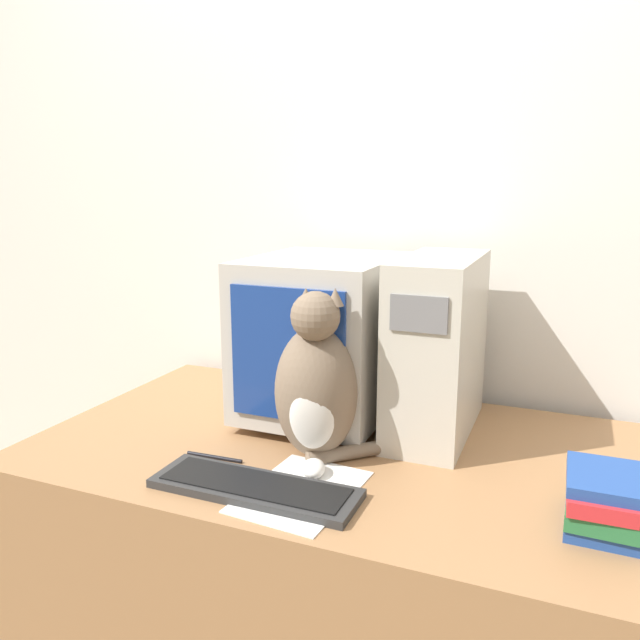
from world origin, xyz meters
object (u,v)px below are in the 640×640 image
at_px(keyboard, 255,488).
at_px(book_stack, 603,500).
at_px(crt_monitor, 323,336).
at_px(pen, 214,457).
at_px(computer_tower, 437,346).
at_px(cat, 317,387).

distance_m(keyboard, book_stack, 0.68).
height_order(keyboard, book_stack, book_stack).
bearing_deg(crt_monitor, pen, -110.27).
xyz_separation_m(computer_tower, book_stack, (0.40, -0.35, -0.17)).
bearing_deg(cat, pen, -173.26).
bearing_deg(pen, crt_monitor, 69.73).
bearing_deg(computer_tower, crt_monitor, -176.18).
height_order(computer_tower, pen, computer_tower).
relative_size(computer_tower, book_stack, 2.32).
bearing_deg(computer_tower, cat, -129.77).
bearing_deg(keyboard, computer_tower, 60.28).
bearing_deg(crt_monitor, book_stack, -25.06).
xyz_separation_m(crt_monitor, keyboard, (0.03, -0.46, -0.22)).
bearing_deg(book_stack, keyboard, -168.87).
height_order(computer_tower, keyboard, computer_tower).
distance_m(crt_monitor, computer_tower, 0.31).
height_order(keyboard, pen, keyboard).
xyz_separation_m(crt_monitor, cat, (0.09, -0.25, -0.06)).
relative_size(cat, pen, 2.86).
height_order(keyboard, cat, cat).
bearing_deg(cat, book_stack, -27.13).
bearing_deg(keyboard, cat, 76.35).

